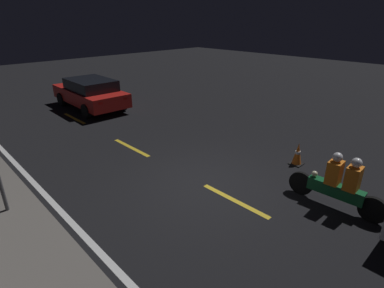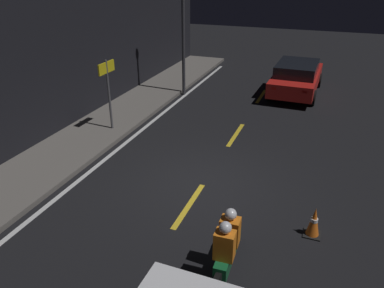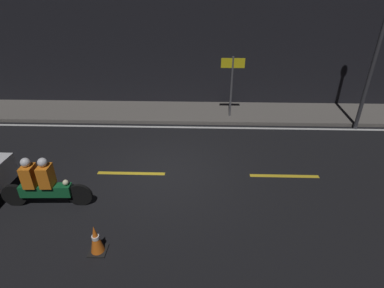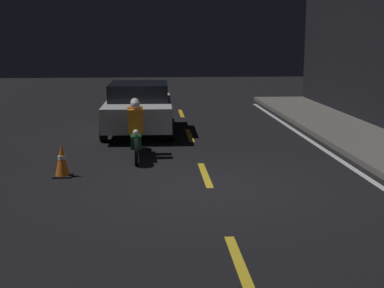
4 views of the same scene
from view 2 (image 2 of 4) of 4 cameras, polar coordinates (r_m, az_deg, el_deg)
name	(u,v)px [view 2 (image 2 of 4)]	position (r m, az deg, el deg)	size (l,w,h in m)	color
ground_plane	(202,185)	(10.09, 1.60, -6.26)	(56.00, 56.00, 0.00)	black
raised_curb	(61,155)	(12.16, -19.37, -1.55)	(28.00, 2.23, 0.14)	#605B56
building_front	(3,32)	(11.96, -26.80, 14.94)	(28.00, 0.30, 7.29)	black
lane_dash_c	(189,205)	(9.30, -0.46, -9.30)	(2.00, 0.14, 0.01)	gold
lane_dash_d	(236,135)	(13.07, 6.68, 1.42)	(2.00, 0.14, 0.01)	gold
lane_dash_e	(261,96)	(17.19, 10.51, 7.18)	(2.00, 0.14, 0.01)	gold
lane_solid_kerb	(99,164)	(11.41, -13.99, -3.01)	(25.20, 0.14, 0.01)	silver
taxi_red	(297,77)	(17.70, 15.64, 9.84)	(4.58, 2.08, 1.45)	red
motorcycle	(227,247)	(7.18, 5.40, -15.32)	(2.24, 0.39, 1.37)	black
traffic_cone_near	(314,222)	(8.62, 18.08, -11.25)	(0.37, 0.37, 0.69)	black
shop_sign	(108,81)	(12.91, -12.73, 9.30)	(0.90, 0.08, 2.40)	#4C4C51
street_lamp	(183,20)	(16.43, -1.36, 18.35)	(0.28, 0.28, 5.76)	#333338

